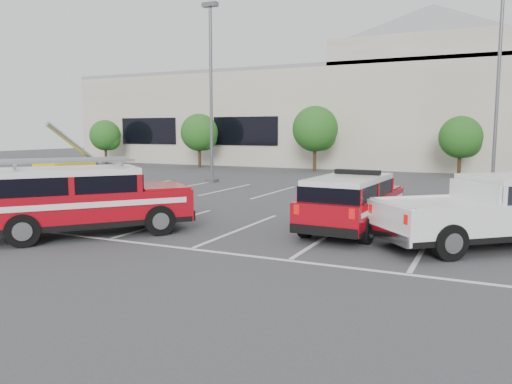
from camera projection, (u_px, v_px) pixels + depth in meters
ground at (241, 229)px, 15.32m from camera, size 120.00×120.00×0.00m
stall_markings at (293, 209)px, 19.36m from camera, size 23.00×15.00×0.01m
convention_building at (408, 111)px, 43.29m from camera, size 60.00×16.99×13.20m
tree_far_left at (106, 136)px, 45.34m from camera, size 2.77×2.77×3.99m
tree_left at (200, 134)px, 41.08m from camera, size 3.07×3.07×4.42m
tree_mid_left at (316, 130)px, 36.82m from camera, size 3.37×3.37×4.85m
tree_mid_right at (462, 139)px, 32.67m from camera, size 2.77×2.77×3.99m
light_pole_left at (211, 93)px, 28.84m from camera, size 0.90×0.60×10.24m
light_pole_mid at (498, 89)px, 26.10m from camera, size 0.90×0.60×10.24m
fire_chief_suv at (352, 206)px, 15.04m from camera, size 2.15×5.28×1.83m
white_pickup at (493, 218)px, 12.99m from camera, size 5.95×5.50×1.85m
ladder_suv at (85, 204)px, 14.48m from camera, size 5.32×5.72×2.22m
utility_rig at (62, 179)px, 24.07m from camera, size 3.79×4.20×3.45m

